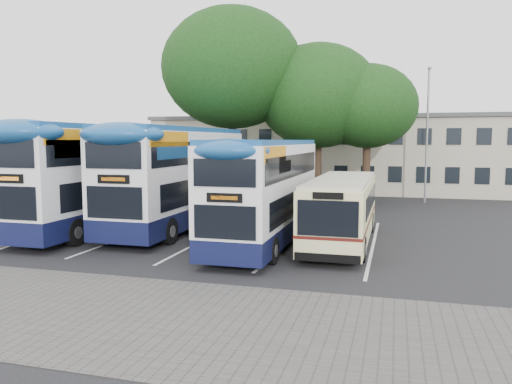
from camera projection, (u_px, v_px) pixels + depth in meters
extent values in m
plane|color=black|center=(265.00, 270.00, 16.35)|extent=(120.00, 120.00, 0.00)
cube|color=#595654|center=(133.00, 315.00, 12.10)|extent=(40.00, 6.00, 0.01)
cube|color=silver|center=(76.00, 228.00, 24.03)|extent=(0.12, 11.00, 0.01)
cube|color=silver|center=(141.00, 232.00, 23.09)|extent=(0.12, 11.00, 0.01)
cube|color=silver|center=(212.00, 236.00, 22.15)|extent=(0.12, 11.00, 0.01)
cube|color=silver|center=(289.00, 240.00, 21.21)|extent=(0.12, 11.00, 0.01)
cube|color=silver|center=(373.00, 245.00, 20.26)|extent=(0.12, 11.00, 0.01)
cube|color=#B2A98F|center=(346.00, 155.00, 41.89)|extent=(32.00, 8.00, 6.00)
cube|color=#4C4C4F|center=(347.00, 118.00, 41.58)|extent=(32.40, 8.40, 0.30)
cube|color=black|center=(341.00, 173.00, 38.18)|extent=(30.00, 0.06, 1.20)
cube|color=black|center=(341.00, 137.00, 37.89)|extent=(30.00, 0.06, 1.20)
cylinder|color=gray|center=(427.00, 136.00, 33.42)|extent=(0.14, 0.14, 9.00)
cube|color=gray|center=(429.00, 68.00, 32.95)|extent=(0.12, 0.80, 0.12)
cube|color=gray|center=(430.00, 68.00, 32.57)|extent=(0.25, 0.50, 0.12)
cylinder|color=black|center=(233.00, 154.00, 33.62)|extent=(0.50, 0.50, 6.60)
ellipsoid|color=black|center=(232.00, 68.00, 33.03)|extent=(9.37, 9.37, 7.96)
cylinder|color=black|center=(318.00, 164.00, 33.40)|extent=(0.50, 0.50, 5.25)
ellipsoid|color=black|center=(318.00, 96.00, 32.93)|extent=(8.08, 8.08, 6.87)
cylinder|color=black|center=(366.00, 169.00, 32.56)|extent=(0.50, 0.50, 4.72)
ellipsoid|color=black|center=(368.00, 106.00, 32.14)|extent=(6.35, 6.35, 5.40)
cube|color=#0F1338|center=(101.00, 212.00, 23.96)|extent=(2.80, 11.74, 0.89)
cube|color=white|center=(100.00, 167.00, 23.74)|extent=(2.80, 11.74, 3.47)
cube|color=#174E8D|center=(99.00, 129.00, 23.55)|extent=(2.74, 11.51, 0.34)
cube|color=black|center=(105.00, 186.00, 24.16)|extent=(2.84, 10.40, 1.12)
cube|color=black|center=(99.00, 151.00, 23.66)|extent=(2.84, 11.07, 1.01)
cube|color=orange|center=(74.00, 137.00, 19.52)|extent=(0.02, 3.58, 0.62)
cube|color=black|center=(7.00, 178.00, 18.10)|extent=(1.34, 0.06, 0.34)
cylinder|color=black|center=(117.00, 207.00, 27.59)|extent=(0.34, 1.12, 1.12)
cylinder|color=black|center=(158.00, 209.00, 26.91)|extent=(0.34, 1.12, 1.12)
cylinder|color=black|center=(22.00, 229.00, 20.63)|extent=(0.34, 1.12, 1.12)
cylinder|color=black|center=(75.00, 232.00, 19.95)|extent=(0.34, 1.12, 1.12)
cube|color=#0F1338|center=(180.00, 212.00, 24.22)|extent=(2.75, 11.53, 0.88)
cube|color=white|center=(179.00, 168.00, 23.99)|extent=(2.75, 11.53, 3.40)
cube|color=#174E8D|center=(178.00, 131.00, 23.81)|extent=(2.69, 11.30, 0.33)
cube|color=black|center=(182.00, 186.00, 24.41)|extent=(2.79, 10.21, 1.10)
cube|color=black|center=(179.00, 152.00, 23.91)|extent=(2.79, 10.87, 0.99)
cube|color=orange|center=(170.00, 139.00, 19.85)|extent=(0.02, 3.51, 0.60)
cube|color=black|center=(113.00, 179.00, 18.46)|extent=(1.32, 0.06, 0.33)
cylinder|color=black|center=(184.00, 207.00, 27.78)|extent=(0.33, 1.10, 1.10)
cylinder|color=black|center=(226.00, 208.00, 27.11)|extent=(0.33, 1.10, 1.10)
cylinder|color=black|center=(115.00, 228.00, 20.95)|extent=(0.33, 1.10, 1.10)
cylinder|color=black|center=(169.00, 231.00, 20.28)|extent=(0.33, 1.10, 1.10)
cube|color=#B00D0B|center=(216.00, 151.00, 24.85)|extent=(0.02, 4.39, 0.93)
cube|color=#0F1338|center=(266.00, 227.00, 20.49)|extent=(2.42, 10.14, 0.77)
cube|color=white|center=(266.00, 182.00, 20.30)|extent=(2.42, 10.14, 2.99)
cube|color=#174E8D|center=(266.00, 143.00, 20.14)|extent=(2.37, 9.94, 0.29)
cube|color=black|center=(268.00, 201.00, 20.66)|extent=(2.46, 8.98, 0.97)
cube|color=black|center=(266.00, 165.00, 20.23)|extent=(2.46, 9.56, 0.87)
cube|color=orange|center=(276.00, 154.00, 16.65)|extent=(0.02, 3.09, 0.53)
cube|color=black|center=(224.00, 198.00, 15.42)|extent=(1.16, 0.06, 0.29)
cylinder|color=black|center=(259.00, 220.00, 23.63)|extent=(0.29, 0.97, 0.97)
cylinder|color=black|center=(305.00, 222.00, 23.04)|extent=(0.29, 0.97, 0.97)
cylinder|color=black|center=(212.00, 247.00, 17.62)|extent=(0.29, 0.97, 0.97)
cylinder|color=black|center=(272.00, 251.00, 17.03)|extent=(0.29, 0.97, 0.97)
cube|color=#F7F3A5|center=(342.00, 209.00, 20.49)|extent=(2.25, 9.02, 2.30)
cube|color=beige|center=(343.00, 180.00, 20.37)|extent=(2.16, 8.66, 0.18)
cube|color=black|center=(343.00, 198.00, 20.89)|extent=(2.29, 7.21, 0.81)
cube|color=#571511|center=(342.00, 218.00, 20.53)|extent=(2.28, 9.04, 0.11)
cube|color=black|center=(328.00, 218.00, 16.13)|extent=(1.98, 0.06, 1.17)
cylinder|color=black|center=(304.00, 246.00, 17.93)|extent=(0.27, 0.90, 0.90)
cylinder|color=black|center=(362.00, 249.00, 17.39)|extent=(0.27, 0.90, 0.90)
cylinder|color=black|center=(326.00, 221.00, 23.46)|extent=(0.27, 0.90, 0.90)
cylinder|color=black|center=(370.00, 223.00, 22.91)|extent=(0.27, 0.90, 0.90)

